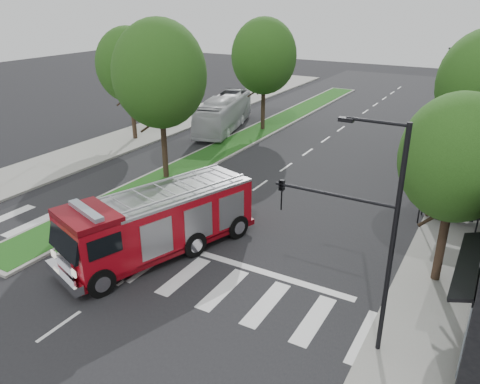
{
  "coord_description": "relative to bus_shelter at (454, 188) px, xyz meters",
  "views": [
    {
      "loc": [
        12.7,
        -16.79,
        11.2
      ],
      "look_at": [
        1.55,
        2.69,
        1.8
      ],
      "focal_mm": 35.0,
      "sensor_mm": 36.0,
      "label": 1
    }
  ],
  "objects": [
    {
      "name": "median",
      "position": [
        -17.2,
        9.85,
        -1.96
      ],
      "size": [
        3.0,
        50.0,
        0.15
      ],
      "color": "gray",
      "rests_on": "ground"
    },
    {
      "name": "tree_left_mid",
      "position": [
        -25.2,
        3.85,
        4.12
      ],
      "size": [
        5.2,
        5.2,
        9.16
      ],
      "color": "black",
      "rests_on": "ground"
    },
    {
      "name": "tree_median_near",
      "position": [
        -17.2,
        -2.15,
        4.77
      ],
      "size": [
        5.8,
        5.8,
        10.16
      ],
      "color": "black",
      "rests_on": "ground"
    },
    {
      "name": "streetlight_right_near",
      "position": [
        -1.59,
        -11.65,
        2.63
      ],
      "size": [
        4.08,
        0.22,
        8.0
      ],
      "color": "black",
      "rests_on": "ground"
    },
    {
      "name": "streetlight_right_far",
      "position": [
        -0.85,
        11.85,
        2.44
      ],
      "size": [
        2.11,
        0.2,
        8.0
      ],
      "color": "black",
      "rests_on": "ground"
    },
    {
      "name": "ground",
      "position": [
        -11.2,
        -8.15,
        -2.04
      ],
      "size": [
        140.0,
        140.0,
        0.0
      ],
      "primitive_type": "plane",
      "color": "black",
      "rests_on": "ground"
    },
    {
      "name": "city_bus",
      "position": [
        -20.45,
        10.5,
        -0.56
      ],
      "size": [
        5.22,
        10.93,
        2.97
      ],
      "primitive_type": "imported",
      "rotation": [
        0.0,
        0.0,
        0.27
      ],
      "color": "silver",
      "rests_on": "ground"
    },
    {
      "name": "sidewalk_right",
      "position": [
        1.3,
        1.85,
        -1.96
      ],
      "size": [
        5.0,
        80.0,
        0.15
      ],
      "primitive_type": "cube",
      "color": "gray",
      "rests_on": "ground"
    },
    {
      "name": "tree_right_near",
      "position": [
        0.3,
        -6.15,
        3.47
      ],
      "size": [
        4.4,
        4.4,
        8.05
      ],
      "color": "black",
      "rests_on": "ground"
    },
    {
      "name": "tree_median_far",
      "position": [
        -17.2,
        11.85,
        4.45
      ],
      "size": [
        5.6,
        5.6,
        9.72
      ],
      "color": "black",
      "rests_on": "ground"
    },
    {
      "name": "fire_engine",
      "position": [
        -11.33,
        -10.0,
        -0.44
      ],
      "size": [
        5.68,
        10.01,
        3.33
      ],
      "rotation": [
        0.0,
        0.0,
        -0.32
      ],
      "color": "#65050C",
      "rests_on": "ground"
    },
    {
      "name": "bus_shelter",
      "position": [
        0.0,
        0.0,
        0.0
      ],
      "size": [
        3.2,
        1.6,
        2.61
      ],
      "color": "black",
      "rests_on": "ground"
    },
    {
      "name": "sidewalk_left",
      "position": [
        -25.7,
        1.85,
        -1.96
      ],
      "size": [
        5.0,
        80.0,
        0.15
      ],
      "primitive_type": "cube",
      "color": "gray",
      "rests_on": "ground"
    }
  ]
}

